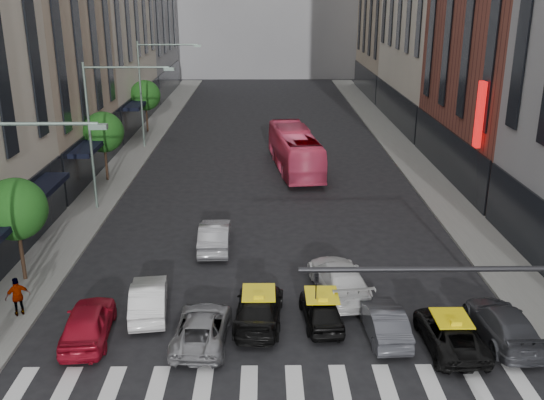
{
  "coord_description": "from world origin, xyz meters",
  "views": [
    {
      "loc": [
        -0.42,
        -16.08,
        13.04
      ],
      "look_at": [
        -0.09,
        10.13,
        4.0
      ],
      "focal_mm": 40.0,
      "sensor_mm": 36.0,
      "label": 1
    }
  ],
  "objects_px": {
    "bus": "(295,150)",
    "streetlamp_far": "(151,80)",
    "taxi_left": "(259,308)",
    "taxi_center": "(321,309)",
    "pedestrian_far": "(18,296)",
    "car_red": "(88,322)",
    "car_white_front": "(149,298)",
    "streetlamp_mid": "(104,117)"
  },
  "relations": [
    {
      "from": "bus",
      "to": "streetlamp_far",
      "type": "bearing_deg",
      "value": -37.39
    },
    {
      "from": "streetlamp_far",
      "to": "taxi_left",
      "type": "height_order",
      "value": "streetlamp_far"
    },
    {
      "from": "taxi_center",
      "to": "pedestrian_far",
      "type": "xyz_separation_m",
      "value": [
        -12.65,
        0.6,
        0.37
      ]
    },
    {
      "from": "streetlamp_far",
      "to": "car_red",
      "type": "bearing_deg",
      "value": -85.14
    },
    {
      "from": "car_white_front",
      "to": "streetlamp_mid",
      "type": "bearing_deg",
      "value": -78.09
    },
    {
      "from": "streetlamp_mid",
      "to": "streetlamp_far",
      "type": "height_order",
      "value": "same"
    },
    {
      "from": "car_red",
      "to": "taxi_left",
      "type": "distance_m",
      "value": 6.82
    },
    {
      "from": "car_white_front",
      "to": "car_red",
      "type": "bearing_deg",
      "value": 37.35
    },
    {
      "from": "taxi_left",
      "to": "pedestrian_far",
      "type": "height_order",
      "value": "pedestrian_far"
    },
    {
      "from": "car_white_front",
      "to": "pedestrian_far",
      "type": "xyz_separation_m",
      "value": [
        -5.37,
        -0.35,
        0.31
      ]
    },
    {
      "from": "streetlamp_mid",
      "to": "pedestrian_far",
      "type": "distance_m",
      "value": 14.27
    },
    {
      "from": "car_white_front",
      "to": "streetlamp_far",
      "type": "bearing_deg",
      "value": -88.64
    },
    {
      "from": "streetlamp_far",
      "to": "taxi_center",
      "type": "distance_m",
      "value": 32.7
    },
    {
      "from": "taxi_left",
      "to": "streetlamp_mid",
      "type": "bearing_deg",
      "value": -52.08
    },
    {
      "from": "pedestrian_far",
      "to": "streetlamp_mid",
      "type": "bearing_deg",
      "value": -124.62
    },
    {
      "from": "streetlamp_mid",
      "to": "streetlamp_far",
      "type": "distance_m",
      "value": 16.0
    },
    {
      "from": "streetlamp_far",
      "to": "taxi_left",
      "type": "bearing_deg",
      "value": -72.61
    },
    {
      "from": "streetlamp_mid",
      "to": "car_red",
      "type": "distance_m",
      "value": 16.14
    },
    {
      "from": "streetlamp_mid",
      "to": "car_white_front",
      "type": "distance_m",
      "value": 14.8
    },
    {
      "from": "car_white_front",
      "to": "taxi_center",
      "type": "distance_m",
      "value": 7.34
    },
    {
      "from": "pedestrian_far",
      "to": "streetlamp_far",
      "type": "bearing_deg",
      "value": -122.98
    },
    {
      "from": "streetlamp_far",
      "to": "pedestrian_far",
      "type": "xyz_separation_m",
      "value": [
        -0.7,
        -29.39,
        -4.9
      ]
    },
    {
      "from": "streetlamp_mid",
      "to": "car_white_front",
      "type": "xyz_separation_m",
      "value": [
        4.66,
        -13.04,
        -5.21
      ]
    },
    {
      "from": "streetlamp_far",
      "to": "pedestrian_far",
      "type": "height_order",
      "value": "streetlamp_far"
    },
    {
      "from": "taxi_left",
      "to": "bus",
      "type": "xyz_separation_m",
      "value": [
        2.59,
        22.81,
        0.89
      ]
    },
    {
      "from": "streetlamp_mid",
      "to": "taxi_left",
      "type": "height_order",
      "value": "streetlamp_mid"
    },
    {
      "from": "streetlamp_far",
      "to": "car_red",
      "type": "relative_size",
      "value": 2.07
    },
    {
      "from": "bus",
      "to": "car_red",
      "type": "bearing_deg",
      "value": 62.08
    },
    {
      "from": "car_red",
      "to": "taxi_center",
      "type": "height_order",
      "value": "car_red"
    },
    {
      "from": "taxi_center",
      "to": "bus",
      "type": "height_order",
      "value": "bus"
    },
    {
      "from": "taxi_left",
      "to": "car_red",
      "type": "bearing_deg",
      "value": 13.8
    },
    {
      "from": "streetlamp_far",
      "to": "bus",
      "type": "relative_size",
      "value": 0.8
    },
    {
      "from": "pedestrian_far",
      "to": "taxi_left",
      "type": "bearing_deg",
      "value": 145.49
    },
    {
      "from": "bus",
      "to": "pedestrian_far",
      "type": "bearing_deg",
      "value": 53.72
    },
    {
      "from": "streetlamp_mid",
      "to": "taxi_left",
      "type": "bearing_deg",
      "value": -56.03
    },
    {
      "from": "streetlamp_far",
      "to": "taxi_center",
      "type": "height_order",
      "value": "streetlamp_far"
    },
    {
      "from": "streetlamp_far",
      "to": "bus",
      "type": "xyz_separation_m",
      "value": [
        11.95,
        -7.09,
        -4.33
      ]
    },
    {
      "from": "taxi_center",
      "to": "bus",
      "type": "xyz_separation_m",
      "value": [
        0.01,
        22.9,
        0.93
      ]
    },
    {
      "from": "taxi_center",
      "to": "streetlamp_far",
      "type": "bearing_deg",
      "value": -72.84
    },
    {
      "from": "streetlamp_mid",
      "to": "taxi_center",
      "type": "xyz_separation_m",
      "value": [
        11.94,
        -13.99,
        -5.27
      ]
    },
    {
      "from": "car_white_front",
      "to": "taxi_center",
      "type": "height_order",
      "value": "car_white_front"
    },
    {
      "from": "streetlamp_far",
      "to": "car_white_front",
      "type": "relative_size",
      "value": 2.14
    }
  ]
}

